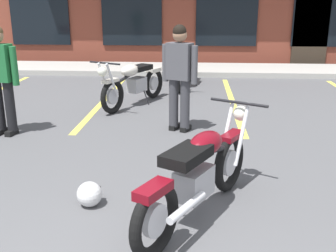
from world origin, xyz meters
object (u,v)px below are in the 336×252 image
object	(u,v)px
motorcycle_green_cafe_racer	(186,68)
person_by_back_row	(0,74)
helmet_on_pavement	(90,194)
person_in_shorts_foreground	(180,72)
motorcycle_foreground_classic	(199,173)
motorcycle_red_sportbike	(134,82)

from	to	relation	value
motorcycle_green_cafe_racer	person_by_back_row	bearing A→B (deg)	-125.22
motorcycle_green_cafe_racer	person_by_back_row	world-z (taller)	person_by_back_row
helmet_on_pavement	person_in_shorts_foreground	bearing A→B (deg)	72.53
motorcycle_foreground_classic	person_by_back_row	world-z (taller)	person_by_back_row
motorcycle_foreground_classic	helmet_on_pavement	distance (m)	1.17
helmet_on_pavement	motorcycle_foreground_classic	bearing A→B (deg)	-7.31
motorcycle_green_cafe_racer	motorcycle_foreground_classic	bearing A→B (deg)	-87.33
motorcycle_foreground_classic	person_by_back_row	bearing A→B (deg)	141.78
motorcycle_foreground_classic	person_by_back_row	size ratio (longest dim) A/B	1.14
motorcycle_green_cafe_racer	person_in_shorts_foreground	xyz separation A→B (m)	(-0.01, -3.50, 0.49)
motorcycle_green_cafe_racer	person_in_shorts_foreground	world-z (taller)	person_in_shorts_foreground
motorcycle_foreground_classic	motorcycle_green_cafe_racer	size ratio (longest dim) A/B	0.91
person_in_shorts_foreground	helmet_on_pavement	world-z (taller)	person_in_shorts_foreground
person_by_back_row	person_in_shorts_foreground	bearing A→B (deg)	7.27
person_in_shorts_foreground	helmet_on_pavement	size ratio (longest dim) A/B	6.44
motorcycle_red_sportbike	helmet_on_pavement	distance (m)	4.18
motorcycle_red_sportbike	person_by_back_row	distance (m)	2.64
person_by_back_row	helmet_on_pavement	size ratio (longest dim) A/B	6.44
person_by_back_row	helmet_on_pavement	xyz separation A→B (m)	(1.89, -2.22, -0.82)
motorcycle_foreground_classic	motorcycle_red_sportbike	xyz separation A→B (m)	(-1.27, 4.30, 0.00)
helmet_on_pavement	motorcycle_green_cafe_racer	bearing A→B (deg)	82.29
motorcycle_foreground_classic	person_by_back_row	xyz separation A→B (m)	(-3.00, 2.36, 0.49)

